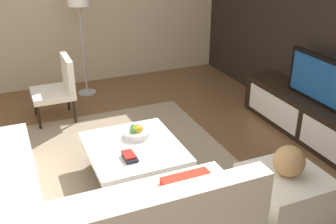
{
  "coord_description": "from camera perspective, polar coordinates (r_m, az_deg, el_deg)",
  "views": [
    {
      "loc": [
        3.33,
        -0.98,
        2.45
      ],
      "look_at": [
        -0.34,
        0.59,
        0.57
      ],
      "focal_mm": 42.87,
      "sensor_mm": 36.0,
      "label": 1
    }
  ],
  "objects": [
    {
      "name": "accent_chair_near",
      "position": [
        5.59,
        -15.23,
        3.72
      ],
      "size": [
        0.56,
        0.54,
        0.87
      ],
      "rotation": [
        0.0,
        0.0,
        0.13
      ],
      "color": "black",
      "rests_on": "ground"
    },
    {
      "name": "fruit_bowl",
      "position": [
        4.3,
        -4.46,
        -2.83
      ],
      "size": [
        0.28,
        0.28,
        0.14
      ],
      "color": "silver",
      "rests_on": "coffee_table"
    },
    {
      "name": "floor_lamp",
      "position": [
        6.13,
        -12.57,
        15.14
      ],
      "size": [
        0.33,
        0.33,
        1.7
      ],
      "color": "#A5A5AA",
      "rests_on": "ground"
    },
    {
      "name": "sectional_couch",
      "position": [
        3.55,
        -16.56,
        -13.66
      ],
      "size": [
        2.39,
        2.41,
        0.81
      ],
      "color": "silver",
      "rests_on": "ground"
    },
    {
      "name": "media_console",
      "position": [
        5.23,
        20.1,
        -1.32
      ],
      "size": [
        2.36,
        0.47,
        0.5
      ],
      "color": "black",
      "rests_on": "ground"
    },
    {
      "name": "ground_plane",
      "position": [
        4.25,
        -5.59,
        -10.13
      ],
      "size": [
        14.0,
        14.0,
        0.0
      ],
      "primitive_type": "plane",
      "color": "brown"
    },
    {
      "name": "ottoman",
      "position": [
        3.92,
        16.22,
        -10.95
      ],
      "size": [
        0.7,
        0.7,
        0.4
      ],
      "primitive_type": "cube",
      "color": "silver",
      "rests_on": "ground"
    },
    {
      "name": "television",
      "position": [
        5.03,
        21.0,
        4.16
      ],
      "size": [
        1.07,
        0.06,
        0.57
      ],
      "color": "black",
      "rests_on": "media_console"
    },
    {
      "name": "area_rug",
      "position": [
        4.33,
        -6.01,
        -9.36
      ],
      "size": [
        3.35,
        2.56,
        0.01
      ],
      "primitive_type": "cube",
      "color": "gray",
      "rests_on": "ground"
    },
    {
      "name": "decorative_ball",
      "position": [
        3.74,
        16.85,
        -6.7
      ],
      "size": [
        0.28,
        0.28,
        0.28
      ],
      "primitive_type": "sphere",
      "color": "#AD8451",
      "rests_on": "ottoman"
    },
    {
      "name": "coffee_table",
      "position": [
        4.24,
        -4.84,
        -6.9
      ],
      "size": [
        1.03,
        0.94,
        0.38
      ],
      "color": "black",
      "rests_on": "ground"
    },
    {
      "name": "book_stack",
      "position": [
        3.93,
        -5.49,
        -6.31
      ],
      "size": [
        0.2,
        0.12,
        0.05
      ],
      "color": "#1E232D",
      "rests_on": "coffee_table"
    }
  ]
}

